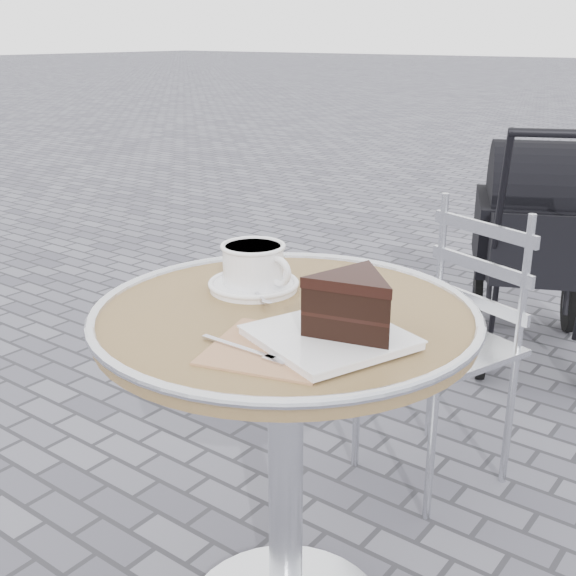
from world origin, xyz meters
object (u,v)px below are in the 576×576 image
Objects in this scene: cafe_table at (285,391)px; cake_plate_set at (346,312)px; cappuccino_set at (254,269)px; bistro_chair at (460,312)px; baby_stroller at (536,247)px.

cake_plate_set is at bearing -18.88° from cafe_table.
cafe_table is 3.93× the size of cappuccino_set.
cappuccino_set is 0.55× the size of cake_plate_set.
cafe_table is at bearing -71.90° from bistro_chair.
cafe_table is 0.25m from cappuccino_set.
cafe_table is 0.94× the size of bistro_chair.
baby_stroller reaches higher than cappuccino_set.
cappuccino_set is 0.19× the size of baby_stroller.
bistro_chair is at bearing 120.53° from cake_plate_set.
cafe_table is 0.79m from bistro_chair.
cafe_table is at bearing -111.33° from baby_stroller.
cafe_table is 1.78m from baby_stroller.
cappuccino_set is 0.24× the size of bistro_chair.
bistro_chair is 0.79× the size of baby_stroller.
cake_plate_set reaches higher than cafe_table.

